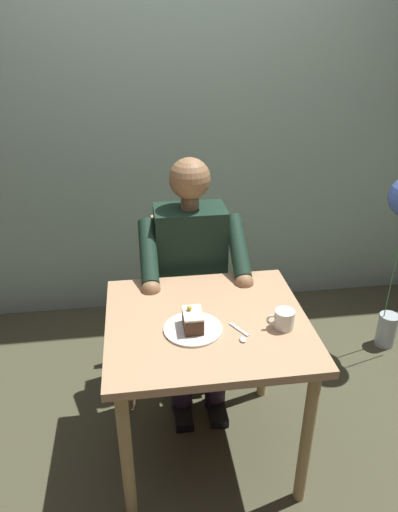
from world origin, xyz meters
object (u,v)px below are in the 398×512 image
object	(u,v)px
seated_person	(192,278)
dining_table	(207,341)
coffee_cup	(284,319)
cake_slice	(193,320)
dessert_spoon	(241,335)
chair	(189,289)

from	to	relation	value
seated_person	dining_table	bearing A→B (deg)	90.00
dining_table	coffee_cup	world-z (taller)	coffee_cup
dining_table	cake_slice	xyz separation A→B (m)	(0.07, 0.06, 0.15)
coffee_cup	dessert_spoon	world-z (taller)	coffee_cup
seated_person	dessert_spoon	size ratio (longest dim) A/B	9.25
dining_table	dessert_spoon	distance (m)	0.20
chair	cake_slice	size ratio (longest dim) A/B	7.78
coffee_cup	chair	bearing A→B (deg)	-68.72
dining_table	seated_person	distance (m)	0.50
coffee_cup	dessert_spoon	distance (m)	0.19
dining_table	seated_person	size ratio (longest dim) A/B	0.66
cake_slice	dessert_spoon	bearing A→B (deg)	160.64
chair	coffee_cup	xyz separation A→B (m)	(-0.30, 0.76, 0.29)
dining_table	dessert_spoon	xyz separation A→B (m)	(-0.12, 0.13, 0.11)
cake_slice	coffee_cup	world-z (taller)	cake_slice
dining_table	chair	xyz separation A→B (m)	(0.00, -0.67, -0.14)
coffee_cup	seated_person	bearing A→B (deg)	-63.36
seated_person	coffee_cup	world-z (taller)	seated_person
chair	seated_person	world-z (taller)	seated_person
dining_table	chair	size ratio (longest dim) A/B	0.92
chair	dessert_spoon	size ratio (longest dim) A/B	6.56
coffee_cup	dessert_spoon	xyz separation A→B (m)	(0.18, 0.03, -0.04)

